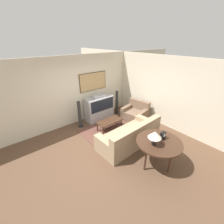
{
  "coord_description": "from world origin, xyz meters",
  "views": [
    {
      "loc": [
        -2.45,
        -3.17,
        3.21
      ],
      "look_at": [
        0.75,
        0.69,
        0.75
      ],
      "focal_mm": 24.0,
      "sensor_mm": 36.0,
      "label": 1
    }
  ],
  "objects": [
    {
      "name": "area_rug",
      "position": [
        0.66,
        0.66,
        0.01
      ],
      "size": [
        2.11,
        1.6,
        0.01
      ],
      "color": "brown",
      "rests_on": "ground_plane"
    },
    {
      "name": "armchair",
      "position": [
        2.02,
        0.63,
        0.29
      ],
      "size": [
        0.98,
        1.1,
        0.83
      ],
      "rotation": [
        0.0,
        0.0,
        -1.39
      ],
      "color": "brown",
      "rests_on": "ground_plane"
    },
    {
      "name": "wall_back",
      "position": [
        0.02,
        2.13,
        1.35
      ],
      "size": [
        12.0,
        0.1,
        2.7
      ],
      "color": "beige",
      "rests_on": "ground_plane"
    },
    {
      "name": "coffee_table",
      "position": [
        0.68,
        0.75,
        0.34
      ],
      "size": [
        0.99,
        0.48,
        0.38
      ],
      "color": "#3D2619",
      "rests_on": "ground_plane"
    },
    {
      "name": "mantel_clock",
      "position": [
        0.72,
        -1.48,
        0.87
      ],
      "size": [
        0.16,
        0.1,
        0.2
      ],
      "color": "black",
      "rests_on": "console_table"
    },
    {
      "name": "couch",
      "position": [
        0.62,
        -0.4,
        0.3
      ],
      "size": [
        2.2,
        1.01,
        0.85
      ],
      "rotation": [
        0.0,
        0.0,
        3.17
      ],
      "color": "#9E8466",
      "rests_on": "ground_plane"
    },
    {
      "name": "ground_plane",
      "position": [
        0.0,
        0.0,
        0.0
      ],
      "size": [
        12.0,
        12.0,
        0.0
      ],
      "primitive_type": "plane",
      "color": "brown"
    },
    {
      "name": "speaker_tower_left",
      "position": [
        -0.09,
        1.66,
        0.52
      ],
      "size": [
        0.21,
        0.21,
        1.08
      ],
      "color": "black",
      "rests_on": "ground_plane"
    },
    {
      "name": "wall_right",
      "position": [
        2.63,
        0.0,
        1.35
      ],
      "size": [
        0.06,
        12.0,
        2.7
      ],
      "color": "beige",
      "rests_on": "ground_plane"
    },
    {
      "name": "table_lamp",
      "position": [
        0.33,
        -1.48,
        1.07
      ],
      "size": [
        0.34,
        0.34,
        0.39
      ],
      "color": "black",
      "rests_on": "console_table"
    },
    {
      "name": "speaker_tower_right",
      "position": [
        1.86,
        1.66,
        0.52
      ],
      "size": [
        0.21,
        0.21,
        1.08
      ],
      "color": "black",
      "rests_on": "ground_plane"
    },
    {
      "name": "console_table",
      "position": [
        0.55,
        -1.51,
        0.71
      ],
      "size": [
        1.21,
        1.21,
        0.77
      ],
      "color": "#3D2619",
      "rests_on": "ground_plane"
    },
    {
      "name": "tv",
      "position": [
        0.88,
        1.71,
        0.52
      ],
      "size": [
        1.23,
        0.52,
        1.1
      ],
      "color": "#9E9EA3",
      "rests_on": "ground_plane"
    }
  ]
}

